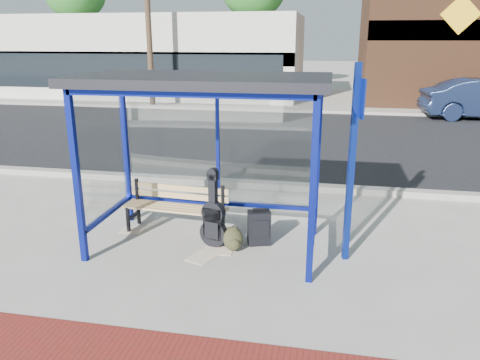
% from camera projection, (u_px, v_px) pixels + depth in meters
% --- Properties ---
extents(ground, '(120.00, 120.00, 0.00)m').
position_uv_depth(ground, '(207.00, 246.00, 6.76)').
color(ground, '#B2ADA0').
rests_on(ground, ground).
extents(curb_near, '(60.00, 0.25, 0.12)m').
position_uv_depth(curb_near, '(244.00, 184.00, 9.46)').
color(curb_near, gray).
rests_on(curb_near, ground).
extents(street_asphalt, '(60.00, 10.00, 0.00)m').
position_uv_depth(street_asphalt, '(274.00, 137.00, 14.27)').
color(street_asphalt, black).
rests_on(street_asphalt, ground).
extents(curb_far, '(60.00, 0.25, 0.12)m').
position_uv_depth(curb_far, '(289.00, 111.00, 19.05)').
color(curb_far, gray).
rests_on(curb_far, ground).
extents(far_sidewalk, '(60.00, 4.00, 0.01)m').
position_uv_depth(far_sidewalk, '(293.00, 106.00, 20.85)').
color(far_sidewalk, '#B2ADA0').
rests_on(far_sidewalk, ground).
extents(bus_shelter, '(3.30, 1.80, 2.42)m').
position_uv_depth(bus_shelter, '(205.00, 102.00, 6.22)').
color(bus_shelter, navy).
rests_on(bus_shelter, ground).
extents(storefront_white, '(18.00, 6.04, 4.00)m').
position_uv_depth(storefront_white, '(129.00, 56.00, 24.72)').
color(storefront_white, silver).
rests_on(storefront_white, ground).
extents(storefront_brown, '(10.00, 7.08, 6.40)m').
position_uv_depth(storefront_brown, '(474.00, 31.00, 21.74)').
color(storefront_brown, '#59331E').
rests_on(storefront_brown, ground).
extents(utility_pole_west, '(1.60, 0.24, 8.00)m').
position_uv_depth(utility_pole_west, '(148.00, 7.00, 19.25)').
color(utility_pole_west, '#4C3826').
rests_on(utility_pole_west, ground).
extents(bench, '(1.63, 0.50, 0.76)m').
position_uv_depth(bench, '(176.00, 205.00, 7.17)').
color(bench, black).
rests_on(bench, ground).
extents(guitar_bag, '(0.42, 0.20, 1.10)m').
position_uv_depth(guitar_bag, '(214.00, 220.00, 6.65)').
color(guitar_bag, black).
rests_on(guitar_bag, ground).
extents(suitcase, '(0.36, 0.29, 0.55)m').
position_uv_depth(suitcase, '(259.00, 228.00, 6.74)').
color(suitcase, black).
rests_on(suitcase, ground).
extents(backpack, '(0.34, 0.32, 0.34)m').
position_uv_depth(backpack, '(233.00, 240.00, 6.58)').
color(backpack, '#2B2B18').
rests_on(backpack, ground).
extents(sign_post, '(0.15, 0.32, 2.61)m').
position_uv_depth(sign_post, '(353.00, 154.00, 5.95)').
color(sign_post, navy).
rests_on(sign_post, ground).
extents(newspaper_a, '(0.37, 0.30, 0.01)m').
position_uv_depth(newspaper_a, '(132.00, 230.00, 7.31)').
color(newspaper_a, white).
rests_on(newspaper_a, ground).
extents(newspaper_b, '(0.43, 0.48, 0.01)m').
position_uv_depth(newspaper_b, '(202.00, 257.00, 6.41)').
color(newspaper_b, white).
rests_on(newspaper_b, ground).
extents(newspaper_c, '(0.43, 0.35, 0.01)m').
position_uv_depth(newspaper_c, '(218.00, 250.00, 6.61)').
color(newspaper_c, white).
rests_on(newspaper_c, ground).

